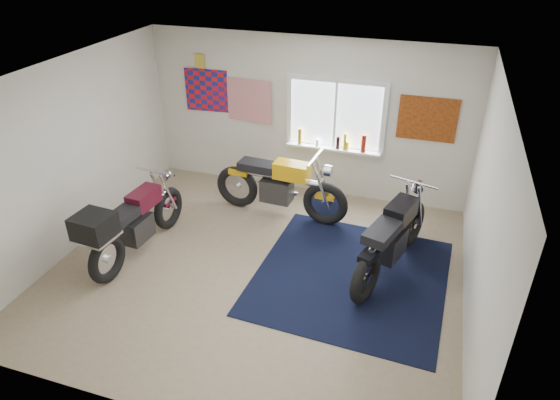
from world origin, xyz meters
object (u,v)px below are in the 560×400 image
(maroon_tourer, at_px, (130,224))
(navy_rug, at_px, (351,276))
(yellow_triumph, at_px, (279,187))
(black_chrome_bike, at_px, (392,239))

(maroon_tourer, bearing_deg, navy_rug, -76.17)
(yellow_triumph, xyz_separation_m, black_chrome_bike, (1.90, -0.95, -0.00))
(black_chrome_bike, bearing_deg, navy_rug, 142.94)
(navy_rug, bearing_deg, black_chrome_bike, 35.95)
(yellow_triumph, height_order, black_chrome_bike, black_chrome_bike)
(navy_rug, bearing_deg, yellow_triumph, 138.29)
(navy_rug, distance_m, yellow_triumph, 1.99)
(yellow_triumph, bearing_deg, black_chrome_bike, -22.61)
(yellow_triumph, xyz_separation_m, maroon_tourer, (-1.61, -1.78, 0.06))
(navy_rug, height_order, black_chrome_bike, black_chrome_bike)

